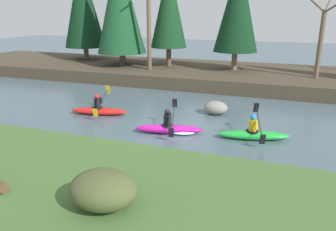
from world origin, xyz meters
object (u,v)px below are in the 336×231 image
at_px(kayaker_lead, 254,134).
at_px(kayaker_middle, 171,128).
at_px(boulder_midstream, 216,108).
at_px(kayaker_trailing, 99,110).

xyz_separation_m(kayaker_lead, kayaker_middle, (-3.19, -0.45, -0.02)).
distance_m(kayaker_lead, boulder_midstream, 3.38).
xyz_separation_m(kayaker_middle, kayaker_trailing, (-4.04, 1.18, 0.02)).
xyz_separation_m(kayaker_lead, kayaker_trailing, (-7.23, 0.74, 0.00)).
xyz_separation_m(kayaker_lead, boulder_midstream, (-2.05, 2.69, 0.10)).
bearing_deg(kayaker_lead, kayaker_middle, 174.45).
relative_size(kayaker_middle, boulder_midstream, 2.48).
distance_m(kayaker_lead, kayaker_trailing, 7.27).
bearing_deg(boulder_midstream, kayaker_middle, -109.94).
height_order(kayaker_lead, kayaker_middle, same).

